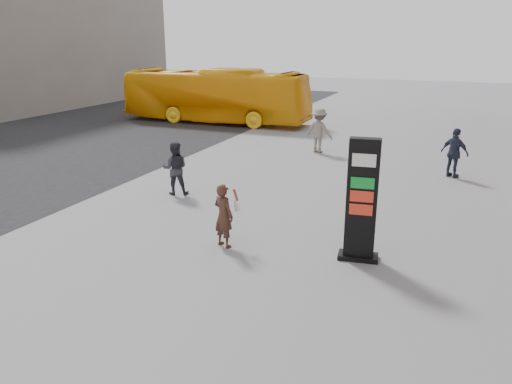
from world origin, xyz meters
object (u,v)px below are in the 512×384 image
at_px(woman, 224,215).
at_px(pedestrian_b, 319,130).
at_px(bus, 215,96).
at_px(pedestrian_a, 175,168).
at_px(pedestrian_c, 455,153).
at_px(info_pylon, 362,201).

height_order(woman, pedestrian_b, pedestrian_b).
distance_m(woman, bus, 17.77).
relative_size(pedestrian_a, pedestrian_c, 0.96).
distance_m(woman, pedestrian_a, 4.42).
bearing_deg(info_pylon, woman, -178.58).
bearing_deg(pedestrian_b, pedestrian_a, 85.91).
height_order(info_pylon, woman, info_pylon).
height_order(woman, pedestrian_a, pedestrian_a).
bearing_deg(info_pylon, pedestrian_c, 70.46).
bearing_deg(pedestrian_c, pedestrian_a, 62.47).
relative_size(pedestrian_b, pedestrian_c, 1.09).
distance_m(pedestrian_a, pedestrian_c, 9.60).
distance_m(woman, pedestrian_b, 10.52).
xyz_separation_m(pedestrian_a, pedestrian_b, (2.53, 7.42, 0.11)).
relative_size(info_pylon, pedestrian_b, 1.46).
distance_m(info_pylon, pedestrian_c, 8.18).
relative_size(woman, pedestrian_a, 0.92).
height_order(info_pylon, pedestrian_b, info_pylon).
relative_size(info_pylon, bus, 0.25).
bearing_deg(pedestrian_c, woman, 88.91).
bearing_deg(woman, info_pylon, -151.25).
xyz_separation_m(bus, pedestrian_b, (7.55, -5.25, -0.57)).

